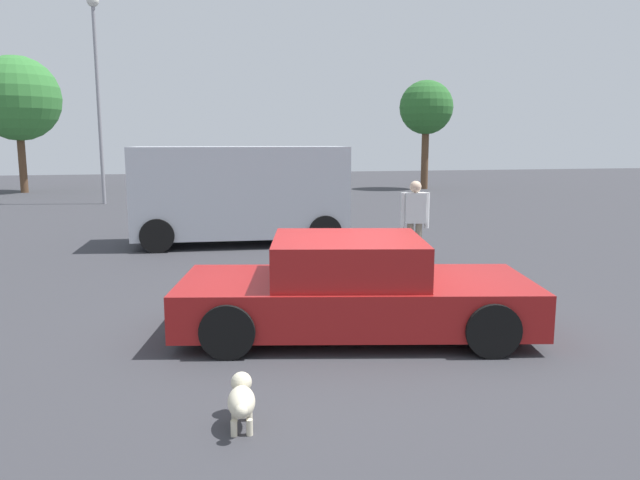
{
  "coord_description": "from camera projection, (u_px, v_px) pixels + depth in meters",
  "views": [
    {
      "loc": [
        -2.13,
        -7.2,
        2.45
      ],
      "look_at": [
        -0.02,
        1.96,
        0.9
      ],
      "focal_mm": 33.76,
      "sensor_mm": 36.0,
      "label": 1
    }
  ],
  "objects": [
    {
      "name": "ground_plane",
      "position": [
        355.0,
        332.0,
        7.79
      ],
      "size": [
        80.0,
        80.0,
        0.0
      ],
      "primitive_type": "plane",
      "color": "#38383D"
    },
    {
      "name": "sedan_foreground",
      "position": [
        353.0,
        290.0,
        7.65
      ],
      "size": [
        4.7,
        2.7,
        1.25
      ],
      "rotation": [
        0.0,
        0.0,
        -0.21
      ],
      "color": "maroon",
      "rests_on": "ground_plane"
    },
    {
      "name": "dog",
      "position": [
        241.0,
        399.0,
        5.21
      ],
      "size": [
        0.28,
        0.68,
        0.4
      ],
      "rotation": [
        0.0,
        0.0,
        1.47
      ],
      "color": "beige",
      "rests_on": "ground_plane"
    },
    {
      "name": "van_white",
      "position": [
        240.0,
        192.0,
        14.38
      ],
      "size": [
        5.09,
        2.42,
        2.32
      ],
      "rotation": [
        0.0,
        0.0,
        3.07
      ],
      "color": "#B2B7C1",
      "rests_on": "ground_plane"
    },
    {
      "name": "pedestrian",
      "position": [
        415.0,
        215.0,
        11.88
      ],
      "size": [
        0.56,
        0.31,
        1.68
      ],
      "rotation": [
        0.0,
        0.0,
        1.38
      ],
      "color": "gray",
      "rests_on": "ground_plane"
    },
    {
      "name": "light_post_near",
      "position": [
        97.0,
        69.0,
        22.84
      ],
      "size": [
        0.44,
        0.44,
        7.83
      ],
      "color": "gray",
      "rests_on": "ground_plane"
    },
    {
      "name": "tree_back_left",
      "position": [
        426.0,
        108.0,
        30.4
      ],
      "size": [
        2.71,
        2.71,
        5.48
      ],
      "color": "brown",
      "rests_on": "ground_plane"
    },
    {
      "name": "tree_back_center",
      "position": [
        17.0,
        99.0,
        28.11
      ],
      "size": [
        3.93,
        3.93,
        6.38
      ],
      "color": "brown",
      "rests_on": "ground_plane"
    }
  ]
}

